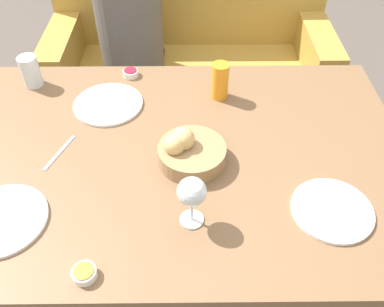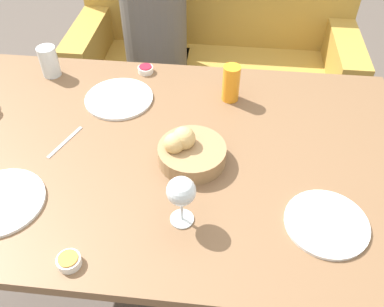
{
  "view_description": "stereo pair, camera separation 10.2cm",
  "coord_description": "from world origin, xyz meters",
  "px_view_note": "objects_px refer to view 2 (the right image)",
  "views": [
    {
      "loc": [
        0.08,
        -0.91,
        1.67
      ],
      "look_at": [
        0.09,
        -0.04,
        0.81
      ],
      "focal_mm": 38.0,
      "sensor_mm": 36.0,
      "label": 1
    },
    {
      "loc": [
        0.19,
        -0.9,
        1.67
      ],
      "look_at": [
        0.09,
        -0.04,
        0.81
      ],
      "focal_mm": 38.0,
      "sensor_mm": 36.0,
      "label": 2
    }
  ],
  "objects_px": {
    "bread_basket": "(190,151)",
    "juice_glass": "(231,83)",
    "wine_glass": "(181,193)",
    "jam_bowl_honey": "(69,261)",
    "plate_near_left": "(1,202)",
    "jam_bowl_berry": "(146,69)",
    "seated_person": "(156,51)",
    "water_tumbler": "(49,61)",
    "couch": "(213,74)",
    "plate_far_center": "(119,98)",
    "knife_silver": "(65,141)",
    "plate_near_right": "(326,223)"
  },
  "relations": [
    {
      "from": "jam_bowl_berry",
      "to": "seated_person",
      "type": "bearing_deg",
      "value": 97.0
    },
    {
      "from": "plate_near_left",
      "to": "plate_near_right",
      "type": "height_order",
      "value": "same"
    },
    {
      "from": "plate_near_left",
      "to": "plate_near_right",
      "type": "distance_m",
      "value": 0.89
    },
    {
      "from": "plate_near_left",
      "to": "jam_bowl_berry",
      "type": "distance_m",
      "value": 0.74
    },
    {
      "from": "water_tumbler",
      "to": "jam_bowl_berry",
      "type": "bearing_deg",
      "value": 8.82
    },
    {
      "from": "bread_basket",
      "to": "juice_glass",
      "type": "height_order",
      "value": "juice_glass"
    },
    {
      "from": "couch",
      "to": "juice_glass",
      "type": "xyz_separation_m",
      "value": [
        0.1,
        -0.83,
        0.52
      ]
    },
    {
      "from": "bread_basket",
      "to": "jam_bowl_honey",
      "type": "xyz_separation_m",
      "value": [
        -0.25,
        -0.38,
        -0.02
      ]
    },
    {
      "from": "water_tumbler",
      "to": "jam_bowl_berry",
      "type": "xyz_separation_m",
      "value": [
        0.36,
        0.06,
        -0.05
      ]
    },
    {
      "from": "plate_near_right",
      "to": "jam_bowl_honey",
      "type": "bearing_deg",
      "value": -163.68
    },
    {
      "from": "wine_glass",
      "to": "jam_bowl_honey",
      "type": "bearing_deg",
      "value": -147.89
    },
    {
      "from": "plate_far_center",
      "to": "jam_bowl_honey",
      "type": "height_order",
      "value": "jam_bowl_honey"
    },
    {
      "from": "plate_far_center",
      "to": "wine_glass",
      "type": "distance_m",
      "value": 0.59
    },
    {
      "from": "seated_person",
      "to": "juice_glass",
      "type": "height_order",
      "value": "seated_person"
    },
    {
      "from": "couch",
      "to": "plate_near_right",
      "type": "relative_size",
      "value": 6.67
    },
    {
      "from": "seated_person",
      "to": "jam_bowl_berry",
      "type": "bearing_deg",
      "value": -83.0
    },
    {
      "from": "seated_person",
      "to": "plate_far_center",
      "type": "bearing_deg",
      "value": -89.65
    },
    {
      "from": "wine_glass",
      "to": "plate_far_center",
      "type": "bearing_deg",
      "value": 120.28
    },
    {
      "from": "couch",
      "to": "bread_basket",
      "type": "relative_size",
      "value": 7.19
    },
    {
      "from": "juice_glass",
      "to": "bread_basket",
      "type": "bearing_deg",
      "value": -108.67
    },
    {
      "from": "seated_person",
      "to": "jam_bowl_honey",
      "type": "relative_size",
      "value": 21.13
    },
    {
      "from": "seated_person",
      "to": "juice_glass",
      "type": "relative_size",
      "value": 9.41
    },
    {
      "from": "bread_basket",
      "to": "plate_near_right",
      "type": "xyz_separation_m",
      "value": [
        0.39,
        -0.2,
        -0.03
      ]
    },
    {
      "from": "bread_basket",
      "to": "jam_bowl_honey",
      "type": "relative_size",
      "value": 3.47
    },
    {
      "from": "jam_bowl_honey",
      "to": "knife_silver",
      "type": "xyz_separation_m",
      "value": [
        -0.15,
        0.42,
        -0.01
      ]
    },
    {
      "from": "bread_basket",
      "to": "couch",
      "type": "bearing_deg",
      "value": 89.7
    },
    {
      "from": "plate_far_center",
      "to": "seated_person",
      "type": "bearing_deg",
      "value": 90.35
    },
    {
      "from": "plate_near_left",
      "to": "jam_bowl_honey",
      "type": "relative_size",
      "value": 4.09
    },
    {
      "from": "plate_near_right",
      "to": "knife_silver",
      "type": "distance_m",
      "value": 0.83
    },
    {
      "from": "seated_person",
      "to": "water_tumbler",
      "type": "height_order",
      "value": "seated_person"
    },
    {
      "from": "plate_near_left",
      "to": "juice_glass",
      "type": "distance_m",
      "value": 0.82
    },
    {
      "from": "knife_silver",
      "to": "plate_near_right",
      "type": "bearing_deg",
      "value": -16.6
    },
    {
      "from": "plate_near_left",
      "to": "jam_bowl_honey",
      "type": "xyz_separation_m",
      "value": [
        0.25,
        -0.16,
        0.01
      ]
    },
    {
      "from": "couch",
      "to": "wine_glass",
      "type": "distance_m",
      "value": 1.49
    },
    {
      "from": "couch",
      "to": "plate_near_right",
      "type": "distance_m",
      "value": 1.47
    },
    {
      "from": "plate_near_left",
      "to": "jam_bowl_berry",
      "type": "bearing_deg",
      "value": 67.87
    },
    {
      "from": "jam_bowl_berry",
      "to": "jam_bowl_honey",
      "type": "height_order",
      "value": "same"
    },
    {
      "from": "seated_person",
      "to": "plate_far_center",
      "type": "height_order",
      "value": "seated_person"
    },
    {
      "from": "seated_person",
      "to": "bread_basket",
      "type": "relative_size",
      "value": 6.09
    },
    {
      "from": "jam_bowl_honey",
      "to": "jam_bowl_berry",
      "type": "bearing_deg",
      "value": 88.18
    },
    {
      "from": "bread_basket",
      "to": "juice_glass",
      "type": "xyz_separation_m",
      "value": [
        0.11,
        0.32,
        0.03
      ]
    },
    {
      "from": "couch",
      "to": "juice_glass",
      "type": "bearing_deg",
      "value": -82.87
    },
    {
      "from": "plate_near_left",
      "to": "juice_glass",
      "type": "height_order",
      "value": "juice_glass"
    },
    {
      "from": "water_tumbler",
      "to": "jam_bowl_honey",
      "type": "distance_m",
      "value": 0.86
    },
    {
      "from": "wine_glass",
      "to": "jam_bowl_berry",
      "type": "xyz_separation_m",
      "value": [
        -0.23,
        0.68,
        -0.1
      ]
    },
    {
      "from": "bread_basket",
      "to": "wine_glass",
      "type": "xyz_separation_m",
      "value": [
        0.0,
        -0.22,
        0.07
      ]
    },
    {
      "from": "water_tumbler",
      "to": "plate_near_left",
      "type": "bearing_deg",
      "value": -82.79
    },
    {
      "from": "jam_bowl_honey",
      "to": "bread_basket",
      "type": "bearing_deg",
      "value": 56.86
    },
    {
      "from": "plate_far_center",
      "to": "jam_bowl_berry",
      "type": "relative_size",
      "value": 4.09
    },
    {
      "from": "plate_near_left",
      "to": "knife_silver",
      "type": "bearing_deg",
      "value": 69.94
    }
  ]
}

